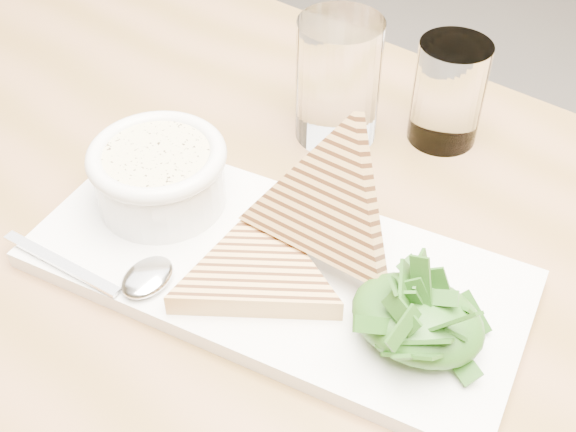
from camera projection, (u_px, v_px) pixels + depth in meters
The scene contains 14 objects.
table_top at pixel (236, 302), 0.59m from camera, with size 1.19×0.79×0.04m, color olive.
table_leg_bl at pixel (107, 179), 1.27m from camera, with size 0.06×0.06×0.69m, color olive.
platter at pixel (275, 269), 0.58m from camera, with size 0.40×0.18×0.02m, color white.
soup_bowl at pixel (161, 182), 0.61m from camera, with size 0.11×0.11×0.04m, color white.
soup at pixel (157, 157), 0.59m from camera, with size 0.09×0.09×0.01m, color beige.
bowl_rim at pixel (157, 155), 0.59m from camera, with size 0.12×0.12×0.01m, color white.
sandwich_flat at pixel (258, 271), 0.56m from camera, with size 0.15×0.15×0.02m, color tan, non-canonical shape.
sandwich_lean at pixel (327, 206), 0.55m from camera, with size 0.15×0.15×0.08m, color tan, non-canonical shape.
salad_base at pixel (417, 319), 0.51m from camera, with size 0.10×0.08×0.04m, color #123C11.
arugula_pile at pixel (419, 311), 0.50m from camera, with size 0.11×0.10×0.05m, color #37681D, non-canonical shape.
spoon_bowl at pixel (147, 277), 0.56m from camera, with size 0.03×0.05×0.01m, color silver.
spoon_handle at pixel (61, 263), 0.57m from camera, with size 0.12×0.01×0.00m, color silver.
glass_near at pixel (338, 81), 0.68m from camera, with size 0.08×0.08×0.12m, color white.
glass_far at pixel (448, 93), 0.68m from camera, with size 0.07×0.07×0.10m, color white.
Camera 1 is at (0.23, -0.40, 1.17)m, focal length 45.00 mm.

